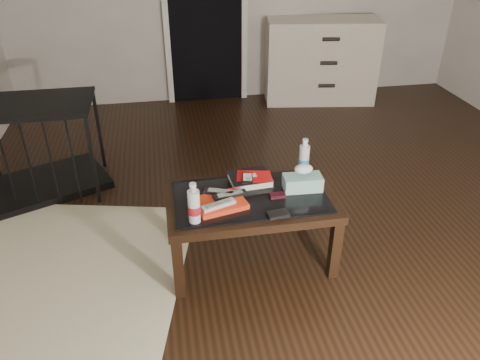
% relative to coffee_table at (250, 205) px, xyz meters
% --- Properties ---
extents(ground, '(5.00, 5.00, 0.00)m').
position_rel_coffee_table_xyz_m(ground, '(0.47, 0.39, -0.40)').
color(ground, black).
rests_on(ground, ground).
extents(doorway, '(0.90, 0.08, 2.07)m').
position_rel_coffee_table_xyz_m(doorway, '(0.07, 2.86, 0.63)').
color(doorway, black).
rests_on(doorway, ground).
extents(coffee_table, '(1.00, 0.60, 0.46)m').
position_rel_coffee_table_xyz_m(coffee_table, '(0.00, 0.00, 0.00)').
color(coffee_table, black).
rests_on(coffee_table, ground).
extents(rug, '(2.28, 1.91, 0.01)m').
position_rel_coffee_table_xyz_m(rug, '(-1.43, 0.09, -0.39)').
color(rug, beige).
rests_on(rug, ground).
extents(dresser, '(1.26, 0.68, 0.90)m').
position_rel_coffee_table_xyz_m(dresser, '(1.32, 2.62, 0.05)').
color(dresser, beige).
rests_on(dresser, ground).
extents(pet_crate, '(1.07, 0.91, 0.71)m').
position_rel_coffee_table_xyz_m(pet_crate, '(-1.43, 1.11, -0.17)').
color(pet_crate, black).
rests_on(pet_crate, ground).
extents(magazines, '(0.32, 0.27, 0.03)m').
position_rel_coffee_table_xyz_m(magazines, '(-0.19, -0.07, 0.08)').
color(magazines, red).
rests_on(magazines, coffee_table).
extents(remote_silver, '(0.21, 0.11, 0.02)m').
position_rel_coffee_table_xyz_m(remote_silver, '(-0.21, -0.12, 0.11)').
color(remote_silver, '#B9B9BE').
rests_on(remote_silver, magazines).
extents(remote_black_front, '(0.21, 0.09, 0.02)m').
position_rel_coffee_table_xyz_m(remote_black_front, '(-0.13, -0.03, 0.11)').
color(remote_black_front, black).
rests_on(remote_black_front, magazines).
extents(remote_black_back, '(0.20, 0.12, 0.02)m').
position_rel_coffee_table_xyz_m(remote_black_back, '(-0.17, 0.01, 0.11)').
color(remote_black_back, black).
rests_on(remote_black_back, magazines).
extents(textbook, '(0.27, 0.22, 0.05)m').
position_rel_coffee_table_xyz_m(textbook, '(0.03, 0.16, 0.09)').
color(textbook, black).
rests_on(textbook, coffee_table).
extents(dvd_mailers, '(0.21, 0.17, 0.01)m').
position_rel_coffee_table_xyz_m(dvd_mailers, '(0.04, 0.15, 0.11)').
color(dvd_mailers, red).
rests_on(dvd_mailers, textbook).
extents(ipod, '(0.08, 0.11, 0.02)m').
position_rel_coffee_table_xyz_m(ipod, '(0.00, 0.11, 0.12)').
color(ipod, black).
rests_on(ipod, dvd_mailers).
extents(flip_phone, '(0.09, 0.05, 0.02)m').
position_rel_coffee_table_xyz_m(flip_phone, '(0.16, -0.04, 0.08)').
color(flip_phone, black).
rests_on(flip_phone, coffee_table).
extents(wallet, '(0.13, 0.08, 0.02)m').
position_rel_coffee_table_xyz_m(wallet, '(0.11, -0.23, 0.07)').
color(wallet, black).
rests_on(wallet, coffee_table).
extents(water_bottle_left, '(0.08, 0.08, 0.24)m').
position_rel_coffee_table_xyz_m(water_bottle_left, '(-0.35, -0.20, 0.18)').
color(water_bottle_left, silver).
rests_on(water_bottle_left, coffee_table).
extents(water_bottle_right, '(0.08, 0.08, 0.24)m').
position_rel_coffee_table_xyz_m(water_bottle_right, '(0.39, 0.22, 0.18)').
color(water_bottle_right, silver).
rests_on(water_bottle_right, coffee_table).
extents(tissue_box, '(0.24, 0.13, 0.09)m').
position_rel_coffee_table_xyz_m(tissue_box, '(0.32, 0.02, 0.11)').
color(tissue_box, '#227F74').
rests_on(tissue_box, coffee_table).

